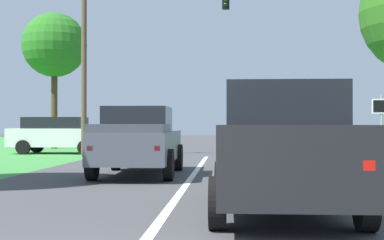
# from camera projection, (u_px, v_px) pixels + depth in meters

# --- Properties ---
(ground_plane) EXTENTS (120.00, 120.00, 0.00)m
(ground_plane) POSITION_uv_depth(u_px,v_px,m) (193.00, 176.00, 15.63)
(ground_plane) COLOR #424244
(red_suv_near) EXTENTS (2.19, 4.84, 2.04)m
(red_suv_near) POSITION_uv_depth(u_px,v_px,m) (281.00, 146.00, 9.14)
(red_suv_near) COLOR black
(red_suv_near) RESTS_ON ground_plane
(pickup_truck_lead) EXTENTS (2.23, 5.26, 1.89)m
(pickup_truck_lead) POSITION_uv_depth(u_px,v_px,m) (139.00, 141.00, 15.78)
(pickup_truck_lead) COLOR #4C515B
(pickup_truck_lead) RESTS_ON ground_plane
(traffic_light) EXTENTS (7.09, 0.40, 8.03)m
(traffic_light) POSITION_uv_depth(u_px,v_px,m) (123.00, 37.00, 25.13)
(traffic_light) COLOR brown
(traffic_light) RESTS_ON ground_plane
(keep_moving_sign) EXTENTS (0.60, 0.09, 2.31)m
(keep_moving_sign) POSITION_uv_depth(u_px,v_px,m) (382.00, 122.00, 17.07)
(keep_moving_sign) COLOR gray
(keep_moving_sign) RESTS_ON ground_plane
(crossing_suv_far) EXTENTS (4.78, 2.09, 1.76)m
(crossing_suv_far) POSITION_uv_depth(u_px,v_px,m) (59.00, 134.00, 27.42)
(crossing_suv_far) COLOR silver
(crossing_suv_far) RESTS_ON ground_plane
(extra_tree_1) EXTENTS (3.76, 3.76, 7.93)m
(extra_tree_1) POSITION_uv_depth(u_px,v_px,m) (54.00, 46.00, 33.25)
(extra_tree_1) COLOR #4C351E
(extra_tree_1) RESTS_ON ground_plane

